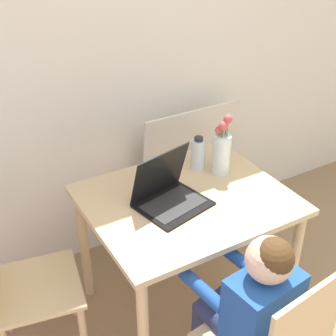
{
  "coord_description": "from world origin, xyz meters",
  "views": [
    {
      "loc": [
        -1.03,
        -0.04,
        2.0
      ],
      "look_at": [
        -0.12,
        1.53,
        0.9
      ],
      "focal_mm": 50.0,
      "sensor_mm": 36.0,
      "label": 1
    }
  ],
  "objects_px": {
    "person_seated": "(251,302)",
    "laptop": "(168,192)",
    "water_bottle": "(198,154)",
    "chair_spare": "(2,265)",
    "flower_vase": "(222,150)"
  },
  "relations": [
    {
      "from": "person_seated",
      "to": "laptop",
      "type": "relative_size",
      "value": 2.66
    },
    {
      "from": "person_seated",
      "to": "water_bottle",
      "type": "distance_m",
      "value": 0.86
    },
    {
      "from": "chair_spare",
      "to": "laptop",
      "type": "distance_m",
      "value": 0.8
    },
    {
      "from": "laptop",
      "to": "water_bottle",
      "type": "relative_size",
      "value": 1.95
    },
    {
      "from": "person_seated",
      "to": "flower_vase",
      "type": "bearing_deg",
      "value": -123.06
    },
    {
      "from": "laptop",
      "to": "flower_vase",
      "type": "height_order",
      "value": "flower_vase"
    },
    {
      "from": "flower_vase",
      "to": "person_seated",
      "type": "bearing_deg",
      "value": -116.22
    },
    {
      "from": "chair_spare",
      "to": "water_bottle",
      "type": "xyz_separation_m",
      "value": [
        1.06,
        0.07,
        0.22
      ]
    },
    {
      "from": "chair_spare",
      "to": "water_bottle",
      "type": "distance_m",
      "value": 1.08
    },
    {
      "from": "water_bottle",
      "to": "flower_vase",
      "type": "bearing_deg",
      "value": -47.3
    },
    {
      "from": "person_seated",
      "to": "flower_vase",
      "type": "relative_size",
      "value": 2.91
    },
    {
      "from": "person_seated",
      "to": "water_bottle",
      "type": "height_order",
      "value": "person_seated"
    },
    {
      "from": "chair_spare",
      "to": "person_seated",
      "type": "relative_size",
      "value": 0.92
    },
    {
      "from": "laptop",
      "to": "flower_vase",
      "type": "distance_m",
      "value": 0.39
    },
    {
      "from": "chair_spare",
      "to": "flower_vase",
      "type": "xyz_separation_m",
      "value": [
        1.14,
        -0.01,
        0.26
      ]
    }
  ]
}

